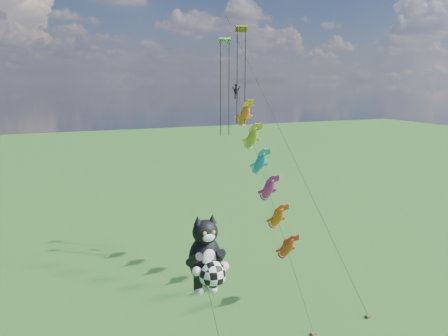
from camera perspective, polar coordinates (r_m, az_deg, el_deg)
name	(u,v)px	position (r m, az deg, el deg)	size (l,w,h in m)	color
cat_kite_rig	(207,258)	(25.50, -2.25, -11.65)	(2.25, 4.07, 10.94)	brown
fish_windsock_rig	(264,176)	(38.40, 5.24, -1.08)	(1.29, 15.96, 18.13)	brown
parafoil_rig	(239,81)	(42.28, 1.92, 11.23)	(6.37, 16.67, 24.91)	brown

